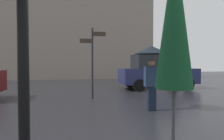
# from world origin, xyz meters

# --- Properties ---
(folded_patio_umbrella_near) EXTENTS (0.48, 0.48, 2.72)m
(folded_patio_umbrella_near) POSITION_xyz_m (0.81, -0.63, 1.86)
(folded_patio_umbrella_near) COLOR black
(folded_patio_umbrella_near) RESTS_ON ground
(pedestrian_with_umbrella) EXTENTS (1.08, 1.08, 2.01)m
(pedestrian_with_umbrella) POSITION_xyz_m (2.18, 3.32, 1.64)
(pedestrian_with_umbrella) COLOR black
(pedestrian_with_umbrella) RESTS_ON ground
(parked_car_right) EXTENTS (4.36, 1.95, 1.99)m
(parked_car_right) POSITION_xyz_m (4.53, 8.35, 1.00)
(parked_car_right) COLOR #1E234C
(parked_car_right) RESTS_ON ground
(street_signpost) EXTENTS (1.08, 0.08, 2.96)m
(street_signpost) POSITION_xyz_m (0.58, 5.86, 1.80)
(street_signpost) COLOR black
(street_signpost) RESTS_ON ground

